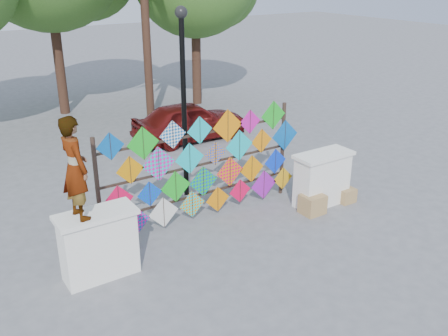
{
  "coord_description": "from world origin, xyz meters",
  "views": [
    {
      "loc": [
        -5.05,
        -7.87,
        5.25
      ],
      "look_at": [
        0.49,
        0.6,
        1.14
      ],
      "focal_mm": 40.0,
      "sensor_mm": 36.0,
      "label": 1
    }
  ],
  "objects": [
    {
      "name": "vendor_woman",
      "position": [
        -2.96,
        -0.2,
        2.17
      ],
      "size": [
        0.51,
        0.7,
        1.78
      ],
      "primitive_type": "imported",
      "rotation": [
        0.0,
        0.0,
        1.7
      ],
      "color": "#99999E",
      "rests_on": "parapet_left"
    },
    {
      "name": "cardboard_box_far",
      "position": [
        3.28,
        -0.44,
        0.17
      ],
      "size": [
        0.4,
        0.37,
        0.34
      ],
      "primitive_type": "cube",
      "color": "tan",
      "rests_on": "ground"
    },
    {
      "name": "kite_rack",
      "position": [
        0.1,
        0.73,
        1.22
      ],
      "size": [
        4.99,
        0.24,
        2.41
      ],
      "color": "#2F211A",
      "rests_on": "ground"
    },
    {
      "name": "parapet_right",
      "position": [
        2.7,
        -0.2,
        0.65
      ],
      "size": [
        1.4,
        0.65,
        1.28
      ],
      "color": "white",
      "rests_on": "ground"
    },
    {
      "name": "cardboard_box_near",
      "position": [
        2.21,
        -0.45,
        0.23
      ],
      "size": [
        0.51,
        0.45,
        0.45
      ],
      "primitive_type": "cube",
      "color": "tan",
      "rests_on": "ground"
    },
    {
      "name": "sedan",
      "position": [
        2.44,
        5.6,
        0.63
      ],
      "size": [
        3.73,
        1.57,
        1.26
      ],
      "primitive_type": "imported",
      "rotation": [
        0.0,
        0.0,
        1.55
      ],
      "color": "#5F1110",
      "rests_on": "ground"
    },
    {
      "name": "ground",
      "position": [
        0.0,
        0.0,
        0.0
      ],
      "size": [
        80.0,
        80.0,
        0.0
      ],
      "primitive_type": "plane",
      "color": "gray",
      "rests_on": "ground"
    },
    {
      "name": "parapet_left",
      "position": [
        -2.7,
        -0.2,
        0.65
      ],
      "size": [
        1.4,
        0.65,
        1.28
      ],
      "color": "white",
      "rests_on": "ground"
    },
    {
      "name": "lamppost",
      "position": [
        0.3,
        2.0,
        2.69
      ],
      "size": [
        0.28,
        0.28,
        4.46
      ],
      "color": "black",
      "rests_on": "ground"
    }
  ]
}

